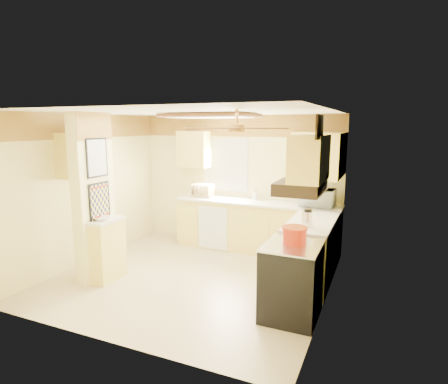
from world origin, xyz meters
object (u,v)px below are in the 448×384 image
at_px(microwave, 318,198).
at_px(stove, 292,280).
at_px(bowl, 102,218).
at_px(dutch_oven, 295,235).
at_px(kettle, 308,219).

bearing_deg(microwave, stove, 96.70).
distance_m(stove, bowl, 2.87).
xyz_separation_m(stove, microwave, (-0.07, 2.13, 0.63)).
height_order(microwave, dutch_oven, microwave).
bearing_deg(microwave, bowl, 43.39).
height_order(stove, kettle, kettle).
bearing_deg(dutch_oven, bowl, -177.74).
relative_size(stove, dutch_oven, 2.95).
xyz_separation_m(microwave, dutch_oven, (0.08, -2.09, -0.07)).
bearing_deg(stove, kettle, 88.26).
relative_size(microwave, dutch_oven, 1.80).
relative_size(microwave, kettle, 2.23).
height_order(stove, microwave, microwave).
distance_m(stove, dutch_oven, 0.56).
distance_m(microwave, bowl, 3.52).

